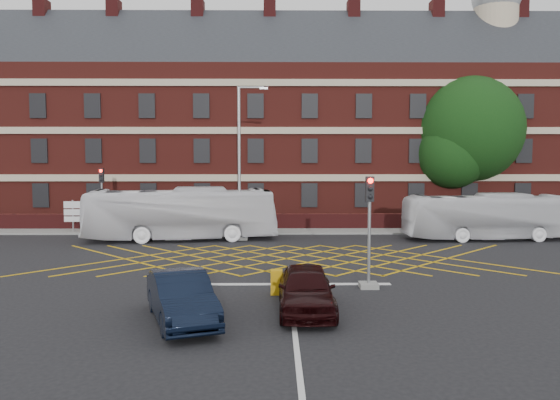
{
  "coord_description": "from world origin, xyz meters",
  "views": [
    {
      "loc": [
        -0.56,
        -24.66,
        4.97
      ],
      "look_at": [
        -0.32,
        1.5,
        2.95
      ],
      "focal_mm": 35.0,
      "sensor_mm": 36.0,
      "label": 1
    }
  ],
  "objects_px": {
    "car_navy": "(181,297)",
    "car_maroon": "(306,289)",
    "traffic_light_far": "(102,206)",
    "utility_cabinet": "(277,282)",
    "traffic_light_near": "(369,242)",
    "bus_left": "(181,214)",
    "direction_signs": "(72,213)",
    "street_lamp": "(240,187)",
    "deciduous_tree": "(468,137)",
    "bus_right": "(488,217)"
  },
  "relations": [
    {
      "from": "direction_signs",
      "to": "utility_cabinet",
      "type": "distance_m",
      "value": 21.1
    },
    {
      "from": "utility_cabinet",
      "to": "deciduous_tree",
      "type": "bearing_deg",
      "value": 56.34
    },
    {
      "from": "traffic_light_far",
      "to": "street_lamp",
      "type": "bearing_deg",
      "value": -20.11
    },
    {
      "from": "traffic_light_near",
      "to": "street_lamp",
      "type": "bearing_deg",
      "value": 114.45
    },
    {
      "from": "car_maroon",
      "to": "direction_signs",
      "type": "distance_m",
      "value": 23.48
    },
    {
      "from": "traffic_light_far",
      "to": "utility_cabinet",
      "type": "height_order",
      "value": "traffic_light_far"
    },
    {
      "from": "car_maroon",
      "to": "direction_signs",
      "type": "bearing_deg",
      "value": 128.07
    },
    {
      "from": "bus_right",
      "to": "utility_cabinet",
      "type": "distance_m",
      "value": 18.45
    },
    {
      "from": "bus_left",
      "to": "street_lamp",
      "type": "distance_m",
      "value": 3.93
    },
    {
      "from": "car_navy",
      "to": "street_lamp",
      "type": "relative_size",
      "value": 0.49
    },
    {
      "from": "bus_right",
      "to": "traffic_light_far",
      "type": "xyz_separation_m",
      "value": [
        -24.53,
        3.75,
        0.35
      ]
    },
    {
      "from": "traffic_light_near",
      "to": "traffic_light_far",
      "type": "distance_m",
      "value": 22.08
    },
    {
      "from": "street_lamp",
      "to": "utility_cabinet",
      "type": "height_order",
      "value": "street_lamp"
    },
    {
      "from": "traffic_light_near",
      "to": "car_maroon",
      "type": "bearing_deg",
      "value": -128.53
    },
    {
      "from": "bus_left",
      "to": "direction_signs",
      "type": "relative_size",
      "value": 5.22
    },
    {
      "from": "direction_signs",
      "to": "car_maroon",
      "type": "bearing_deg",
      "value": -52.26
    },
    {
      "from": "traffic_light_far",
      "to": "direction_signs",
      "type": "bearing_deg",
      "value": -158.5
    },
    {
      "from": "deciduous_tree",
      "to": "traffic_light_near",
      "type": "height_order",
      "value": "deciduous_tree"
    },
    {
      "from": "traffic_light_far",
      "to": "utility_cabinet",
      "type": "relative_size",
      "value": 4.76
    },
    {
      "from": "bus_right",
      "to": "utility_cabinet",
      "type": "height_order",
      "value": "bus_right"
    },
    {
      "from": "car_navy",
      "to": "direction_signs",
      "type": "bearing_deg",
      "value": 98.72
    },
    {
      "from": "traffic_light_far",
      "to": "street_lamp",
      "type": "height_order",
      "value": "street_lamp"
    },
    {
      "from": "car_navy",
      "to": "street_lamp",
      "type": "height_order",
      "value": "street_lamp"
    },
    {
      "from": "deciduous_tree",
      "to": "bus_left",
      "type": "bearing_deg",
      "value": -156.81
    },
    {
      "from": "car_maroon",
      "to": "bus_right",
      "type": "bearing_deg",
      "value": 52.79
    },
    {
      "from": "bus_right",
      "to": "bus_left",
      "type": "bearing_deg",
      "value": 87.06
    },
    {
      "from": "car_maroon",
      "to": "street_lamp",
      "type": "xyz_separation_m",
      "value": [
        -3.11,
        15.77,
        2.46
      ]
    },
    {
      "from": "utility_cabinet",
      "to": "car_maroon",
      "type": "bearing_deg",
      "value": -67.71
    },
    {
      "from": "bus_right",
      "to": "traffic_light_near",
      "type": "height_order",
      "value": "traffic_light_near"
    },
    {
      "from": "deciduous_tree",
      "to": "utility_cabinet",
      "type": "distance_m",
      "value": 27.15
    },
    {
      "from": "bus_right",
      "to": "direction_signs",
      "type": "xyz_separation_m",
      "value": [
        -26.28,
        3.06,
        -0.03
      ]
    },
    {
      "from": "bus_left",
      "to": "direction_signs",
      "type": "height_order",
      "value": "bus_left"
    },
    {
      "from": "bus_right",
      "to": "traffic_light_near",
      "type": "distance_m",
      "value": 15.4
    },
    {
      "from": "car_navy",
      "to": "street_lamp",
      "type": "xyz_separation_m",
      "value": [
        0.74,
        16.79,
        2.46
      ]
    },
    {
      "from": "car_maroon",
      "to": "bus_left",
      "type": "bearing_deg",
      "value": 113.53
    },
    {
      "from": "car_navy",
      "to": "car_maroon",
      "type": "xyz_separation_m",
      "value": [
        3.84,
        1.02,
        0.0
      ]
    },
    {
      "from": "traffic_light_far",
      "to": "bus_left",
      "type": "bearing_deg",
      "value": -31.68
    },
    {
      "from": "deciduous_tree",
      "to": "direction_signs",
      "type": "distance_m",
      "value": 29.13
    },
    {
      "from": "deciduous_tree",
      "to": "traffic_light_near",
      "type": "xyz_separation_m",
      "value": [
        -11.13,
        -21.08,
        -4.8
      ]
    },
    {
      "from": "car_navy",
      "to": "street_lamp",
      "type": "bearing_deg",
      "value": 67.95
    },
    {
      "from": "traffic_light_far",
      "to": "street_lamp",
      "type": "xyz_separation_m",
      "value": [
        9.51,
        -3.48,
        1.44
      ]
    },
    {
      "from": "deciduous_tree",
      "to": "traffic_light_far",
      "type": "xyz_separation_m",
      "value": [
        -26.33,
        -5.07,
        -4.8
      ]
    },
    {
      "from": "car_navy",
      "to": "deciduous_tree",
      "type": "height_order",
      "value": "deciduous_tree"
    },
    {
      "from": "car_navy",
      "to": "utility_cabinet",
      "type": "xyz_separation_m",
      "value": [
        2.9,
        3.33,
        -0.3
      ]
    },
    {
      "from": "bus_right",
      "to": "street_lamp",
      "type": "relative_size",
      "value": 1.1
    },
    {
      "from": "traffic_light_near",
      "to": "utility_cabinet",
      "type": "relative_size",
      "value": 4.76
    },
    {
      "from": "car_maroon",
      "to": "traffic_light_near",
      "type": "height_order",
      "value": "traffic_light_near"
    },
    {
      "from": "car_navy",
      "to": "deciduous_tree",
      "type": "relative_size",
      "value": 0.41
    },
    {
      "from": "bus_right",
      "to": "direction_signs",
      "type": "relative_size",
      "value": 4.61
    },
    {
      "from": "car_navy",
      "to": "direction_signs",
      "type": "distance_m",
      "value": 22.24
    }
  ]
}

